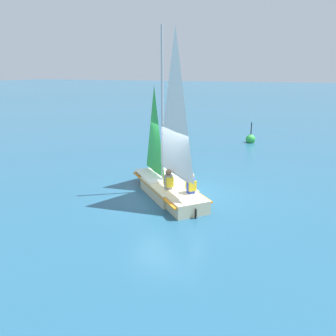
{
  "coord_description": "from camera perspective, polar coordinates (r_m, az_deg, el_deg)",
  "views": [
    {
      "loc": [
        -4.5,
        10.44,
        4.45
      ],
      "look_at": [
        0.0,
        0.0,
        1.06
      ],
      "focal_mm": 35.0,
      "sensor_mm": 36.0,
      "label": 1
    }
  ],
  "objects": [
    {
      "name": "ground_plane",
      "position": [
        12.21,
        -0.0,
        -4.75
      ],
      "size": [
        260.0,
        260.0,
        0.0
      ],
      "primitive_type": "plane",
      "color": "#235675"
    },
    {
      "name": "sailboat_main",
      "position": [
        11.88,
        0.08,
        -0.85
      ],
      "size": [
        3.93,
        3.81,
        5.93
      ],
      "rotation": [
        0.0,
        0.0,
        5.53
      ],
      "color": "beige",
      "rests_on": "ground_plane"
    },
    {
      "name": "sailor_helm",
      "position": [
        11.51,
        0.08,
        -2.81
      ],
      "size": [
        0.43,
        0.42,
        1.16
      ],
      "rotation": [
        0.0,
        0.0,
        5.53
      ],
      "color": "black",
      "rests_on": "ground_plane"
    },
    {
      "name": "sailor_crew",
      "position": [
        11.16,
        4.0,
        -3.49
      ],
      "size": [
        0.43,
        0.42,
        1.16
      ],
      "rotation": [
        0.0,
        0.0,
        5.53
      ],
      "color": "black",
      "rests_on": "ground_plane"
    },
    {
      "name": "buoy_marker",
      "position": [
        21.76,
        14.17,
        4.91
      ],
      "size": [
        0.61,
        0.61,
        1.39
      ],
      "color": "green",
      "rests_on": "ground_plane"
    }
  ]
}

